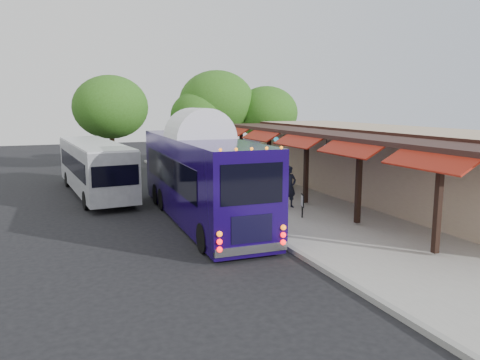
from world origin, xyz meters
name	(u,v)px	position (x,y,z in m)	size (l,w,h in m)	color
ground	(269,239)	(0.00, 0.00, 0.00)	(90.00, 90.00, 0.00)	black
sidewalk	(328,204)	(5.00, 4.00, 0.07)	(10.00, 40.00, 0.15)	#9E9B93
curb	(231,213)	(0.05, 4.00, 0.07)	(0.20, 40.00, 0.16)	gray
station_shelter	(387,163)	(8.38, 4.00, 1.85)	(8.15, 20.00, 3.60)	tan
coach_bus	(200,173)	(-1.45, 3.59, 1.97)	(2.64, 11.53, 3.66)	#17064D
city_bus	(94,166)	(-5.01, 10.94, 1.53)	(3.14, 10.49, 2.78)	gray
ped_a	(289,187)	(2.74, 3.63, 1.10)	(0.69, 0.45, 1.90)	black
ped_b	(248,187)	(1.22, 4.83, 0.98)	(0.81, 0.63, 1.66)	black
ped_c	(231,168)	(2.79, 11.11, 1.00)	(1.00, 0.42, 1.71)	black
ped_d	(214,163)	(2.70, 14.00, 0.93)	(1.01, 0.58, 1.56)	black
sign_board	(302,202)	(2.36, 1.77, 0.81)	(0.17, 0.43, 0.98)	black
tree_left	(201,116)	(3.29, 18.58, 3.86)	(4.53, 4.53, 5.80)	#382314
tree_mid	(217,103)	(4.67, 19.08, 4.84)	(5.67, 5.67, 7.26)	#382314
tree_right	(266,113)	(8.34, 18.12, 4.07)	(4.77, 4.77, 6.11)	#382314
tree_far	(111,107)	(-3.00, 20.11, 4.53)	(5.31, 5.31, 6.80)	#382314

